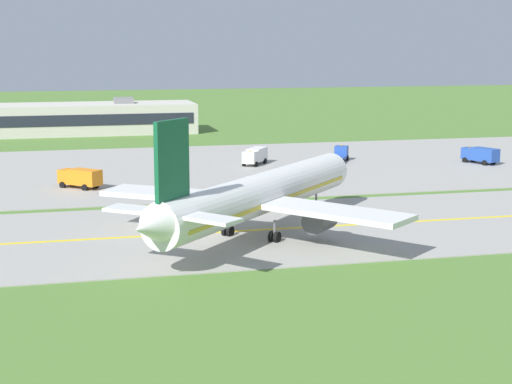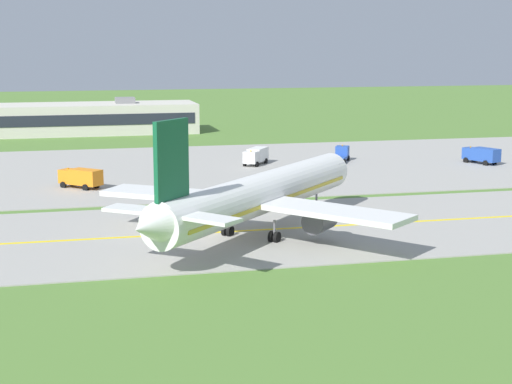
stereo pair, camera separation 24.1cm
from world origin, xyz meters
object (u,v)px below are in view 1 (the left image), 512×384
Objects in this scene: airplane_lead at (258,195)px; service_truck_fuel at (480,154)px; service_truck_baggage at (255,155)px; service_truck_catering at (80,177)px; service_truck_pushback at (340,154)px.

service_truck_fuel is at bearing 40.45° from airplane_lead.
service_truck_fuel is (34.54, -7.22, 0.00)m from service_truck_baggage.
service_truck_baggage is 1.06× the size of service_truck_catering.
service_truck_catering is (-61.49, -7.54, 0.00)m from service_truck_fuel.
service_truck_fuel is at bearing -19.99° from service_truck_pushback.
service_truck_catering is (-16.31, 30.98, -2.60)m from airplane_lead.
airplane_lead is at bearing -103.09° from service_truck_baggage.
service_truck_pushback is at bearing 1.05° from service_truck_baggage.
service_truck_fuel reaches higher than service_truck_pushback.
service_truck_baggage and service_truck_catering have the same top height.
service_truck_pushback is at bearing 160.01° from service_truck_fuel.
service_truck_baggage is at bearing 28.71° from service_truck_catering.
airplane_lead reaches higher than service_truck_catering.
service_truck_catering is (-26.95, -14.76, 0.00)m from service_truck_baggage.
airplane_lead reaches higher than service_truck_pushback.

